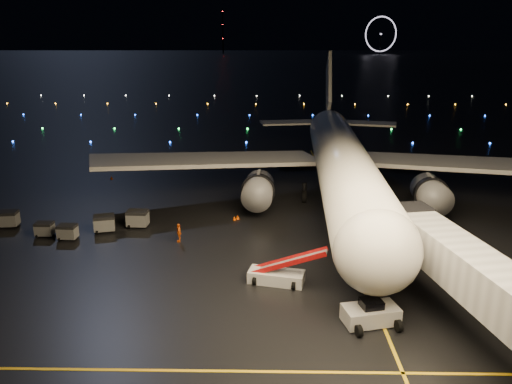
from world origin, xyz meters
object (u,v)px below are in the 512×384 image
baggage_cart_0 (138,219)px  baggage_cart_4 (8,219)px  baggage_cart_1 (104,224)px  crew_c (179,233)px  airliner (341,129)px  baggage_cart_3 (45,229)px  baggage_cart_2 (68,232)px  pushback_tug (371,312)px  belt_loader (276,265)px

baggage_cart_0 → baggage_cart_4: (-14.31, -0.26, -0.04)m
baggage_cart_1 → crew_c: bearing=-32.7°
airliner → baggage_cart_3: airliner is taller
baggage_cart_3 → airliner: bearing=23.9°
crew_c → baggage_cart_2: crew_c is taller
pushback_tug → baggage_cart_1: pushback_tug is taller
airliner → baggage_cart_1: (-26.85, -12.83, -8.06)m
pushback_tug → baggage_cart_0: baggage_cart_0 is taller
baggage_cart_2 → baggage_cart_3: 2.88m
pushback_tug → baggage_cart_4: bearing=138.8°
baggage_cart_1 → baggage_cart_3: 6.05m
baggage_cart_2 → baggage_cart_3: baggage_cart_2 is taller
belt_loader → baggage_cart_3: (-24.14, 10.08, -0.91)m
pushback_tug → baggage_cart_4: 40.72m
belt_loader → baggage_cart_2: belt_loader is taller
pushback_tug → baggage_cart_3: (-30.85, 16.34, -0.19)m
airliner → baggage_cart_0: bearing=-151.2°
baggage_cart_0 → belt_loader: bearing=-38.1°
pushback_tug → crew_c: (-16.47, 15.09, 0.04)m
baggage_cart_0 → baggage_cart_2: baggage_cart_0 is taller
belt_loader → airliner: bearing=83.7°
crew_c → baggage_cart_1: (-8.50, 2.66, -0.06)m
crew_c → baggage_cart_4: 19.94m
belt_loader → pushback_tug: bearing=-29.9°
airliner → belt_loader: bearing=-106.3°
crew_c → baggage_cart_0: (-5.25, 4.14, -0.04)m
airliner → crew_c: 25.31m
baggage_cart_0 → baggage_cart_3: 9.57m
belt_loader → baggage_cart_2: 23.31m
baggage_cart_2 → pushback_tug: bearing=-26.4°
crew_c → baggage_cart_4: bearing=-108.4°
baggage_cart_0 → airliner: bearing=28.4°
airliner → belt_loader: 26.81m
baggage_cart_0 → baggage_cart_4: bearing=-176.3°
pushback_tug → airliner: bearing=73.0°
crew_c → baggage_cart_3: (-14.38, 1.25, -0.22)m
airliner → baggage_cart_2: size_ratio=34.16×
baggage_cart_0 → baggage_cart_3: (-9.13, -2.88, -0.19)m
pushback_tug → baggage_cart_1: 30.63m
baggage_cart_3 → baggage_cart_4: size_ratio=0.84×
baggage_cart_0 → baggage_cart_3: baggage_cart_0 is taller
crew_c → baggage_cart_4: size_ratio=0.93×
pushback_tug → crew_c: bearing=124.0°
belt_loader → crew_c: 13.18m
crew_c → baggage_cart_1: size_ratio=0.91×
baggage_cart_0 → baggage_cart_2: bearing=-147.0°
baggage_cart_1 → baggage_cart_0: bearing=9.2°
pushback_tug → baggage_cart_4: pushback_tug is taller
pushback_tug → baggage_cart_2: bearing=137.6°
airliner → baggage_cart_4: bearing=-159.8°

